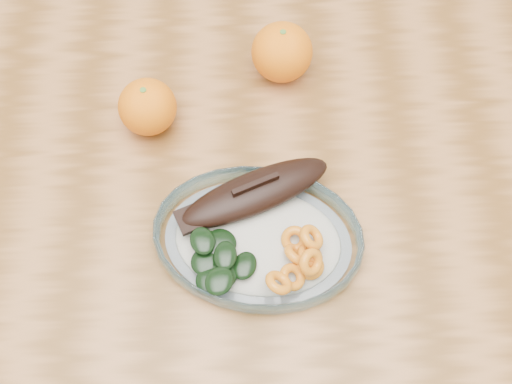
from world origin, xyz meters
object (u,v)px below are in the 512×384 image
Objects in this scene: dining_table at (170,258)px; plated_meal at (258,236)px; orange_left at (148,107)px; orange_right at (282,52)px.

plated_meal is (0.12, -0.02, 0.12)m from dining_table.
plated_meal is at bearing -10.74° from dining_table.
orange_right is at bearing 24.08° from orange_left.
plated_meal is 6.96× the size of orange_left.
dining_table is at bearing -83.98° from orange_left.
dining_table is 0.17m from plated_meal.
plated_meal and orange_left have the same top height.
dining_table is at bearing -124.56° from orange_right.
orange_right reaches higher than orange_left.
orange_left is 0.20m from orange_right.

